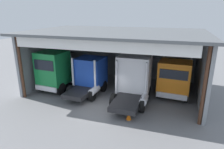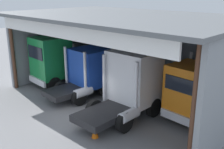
# 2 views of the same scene
# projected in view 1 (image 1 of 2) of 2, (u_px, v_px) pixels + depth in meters

# --- Properties ---
(ground_plane) EXTENTS (80.00, 80.00, 0.00)m
(ground_plane) POSITION_uv_depth(u_px,v_px,m) (100.00, 109.00, 15.16)
(ground_plane) COLOR slate
(ground_plane) RESTS_ON ground
(workshop_shed) EXTENTS (15.21, 9.76, 5.55)m
(workshop_shed) POSITION_uv_depth(u_px,v_px,m) (119.00, 48.00, 18.73)
(workshop_shed) COLOR gray
(workshop_shed) RESTS_ON ground
(truck_green_left_bay) EXTENTS (2.60, 5.11, 3.76)m
(truck_green_left_bay) POSITION_uv_depth(u_px,v_px,m) (55.00, 70.00, 18.34)
(truck_green_left_bay) COLOR #197F3D
(truck_green_left_bay) RESTS_ON ground
(truck_blue_yard_outside) EXTENTS (2.65, 4.74, 3.38)m
(truck_blue_yard_outside) POSITION_uv_depth(u_px,v_px,m) (89.00, 75.00, 17.80)
(truck_blue_yard_outside) COLOR #1E47B7
(truck_blue_yard_outside) RESTS_ON ground
(truck_white_center_bay) EXTENTS (2.75, 5.22, 3.75)m
(truck_white_center_bay) POSITION_uv_depth(u_px,v_px,m) (134.00, 78.00, 16.15)
(truck_white_center_bay) COLOR white
(truck_white_center_bay) RESTS_ON ground
(truck_orange_center_right_bay) EXTENTS (2.81, 5.12, 3.63)m
(truck_orange_center_right_bay) POSITION_uv_depth(u_px,v_px,m) (174.00, 78.00, 16.95)
(truck_orange_center_right_bay) COLOR orange
(truck_orange_center_right_bay) RESTS_ON ground
(oil_drum) EXTENTS (0.58, 0.58, 0.89)m
(oil_drum) POSITION_uv_depth(u_px,v_px,m) (127.00, 75.00, 22.00)
(oil_drum) COLOR #197233
(oil_drum) RESTS_ON ground
(tool_cart) EXTENTS (0.90, 0.60, 1.00)m
(tool_cart) POSITION_uv_depth(u_px,v_px,m) (124.00, 75.00, 21.67)
(tool_cart) COLOR black
(tool_cart) RESTS_ON ground
(traffic_cone) EXTENTS (0.36, 0.36, 0.56)m
(traffic_cone) POSITION_uv_depth(u_px,v_px,m) (129.00, 116.00, 13.67)
(traffic_cone) COLOR orange
(traffic_cone) RESTS_ON ground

